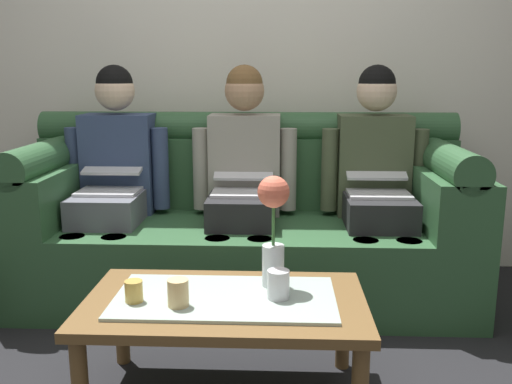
% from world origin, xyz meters
% --- Properties ---
extents(back_wall_patterned, '(6.00, 0.12, 2.90)m').
position_xyz_m(back_wall_patterned, '(0.00, 1.70, 1.45)').
color(back_wall_patterned, silver).
rests_on(back_wall_patterned, ground_plane).
extents(couch, '(2.33, 0.88, 0.96)m').
position_xyz_m(couch, '(-0.00, 1.17, 0.37)').
color(couch, '#2D5633').
rests_on(couch, ground_plane).
extents(person_left, '(0.56, 0.67, 1.22)m').
position_xyz_m(person_left, '(-0.69, 1.17, 0.66)').
color(person_left, '#595B66').
rests_on(person_left, ground_plane).
extents(person_middle, '(0.56, 0.67, 1.22)m').
position_xyz_m(person_middle, '(0.00, 1.17, 0.66)').
color(person_middle, '#232326').
rests_on(person_middle, ground_plane).
extents(person_right, '(0.56, 0.67, 1.22)m').
position_xyz_m(person_right, '(0.69, 1.17, 0.66)').
color(person_right, '#232326').
rests_on(person_right, ground_plane).
extents(coffee_table, '(1.01, 0.59, 0.40)m').
position_xyz_m(coffee_table, '(0.00, 0.14, 0.34)').
color(coffee_table, brown).
rests_on(coffee_table, ground_plane).
extents(flower_vase, '(0.12, 0.12, 0.42)m').
position_xyz_m(flower_vase, '(0.17, 0.25, 0.65)').
color(flower_vase, silver).
rests_on(flower_vase, coffee_table).
extents(cup_near_left, '(0.08, 0.08, 0.10)m').
position_xyz_m(cup_near_left, '(0.19, 0.13, 0.45)').
color(cup_near_left, silver).
rests_on(cup_near_left, coffee_table).
extents(cup_near_right, '(0.06, 0.06, 0.08)m').
position_xyz_m(cup_near_right, '(-0.31, 0.07, 0.44)').
color(cup_near_right, gold).
rests_on(cup_near_right, coffee_table).
extents(cup_far_center, '(0.07, 0.07, 0.09)m').
position_xyz_m(cup_far_center, '(-0.15, 0.04, 0.45)').
color(cup_far_center, '#DBB77A').
rests_on(cup_far_center, coffee_table).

